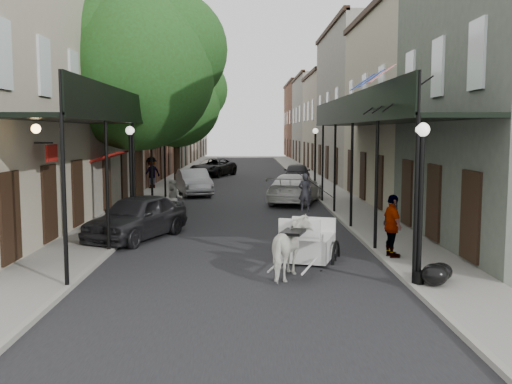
{
  "coord_description": "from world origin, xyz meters",
  "views": [
    {
      "loc": [
        0.12,
        -14.85,
        3.62
      ],
      "look_at": [
        0.45,
        4.26,
        1.6
      ],
      "focal_mm": 40.0,
      "sensor_mm": 36.0,
      "label": 1
    }
  ],
  "objects_px": {
    "lamppost_right_near": "(421,201)",
    "car_right_near": "(295,188)",
    "pedestrian_walking": "(174,199)",
    "car_left_far": "(213,167)",
    "tree_far": "(182,99)",
    "pedestrian_sidewalk_right": "(392,226)",
    "horse": "(292,248)",
    "pedestrian_sidewalk_left": "(151,173)",
    "lamppost_right_far": "(315,159)",
    "car_right_far": "(297,174)",
    "tree_near": "(146,65)",
    "carriage": "(311,224)",
    "lamppost_left": "(131,175)",
    "car_left_mid": "(194,182)",
    "car_left_near": "(137,217)"
  },
  "relations": [
    {
      "from": "lamppost_right_near",
      "to": "car_right_near",
      "type": "height_order",
      "value": "lamppost_right_near"
    },
    {
      "from": "pedestrian_walking",
      "to": "car_left_far",
      "type": "distance_m",
      "value": 22.54
    },
    {
      "from": "tree_far",
      "to": "pedestrian_sidewalk_right",
      "type": "relative_size",
      "value": 4.88
    },
    {
      "from": "horse",
      "to": "pedestrian_sidewalk_left",
      "type": "height_order",
      "value": "pedestrian_sidewalk_left"
    },
    {
      "from": "pedestrian_sidewalk_left",
      "to": "pedestrian_sidewalk_right",
      "type": "relative_size",
      "value": 1.1
    },
    {
      "from": "lamppost_right_far",
      "to": "pedestrian_walking",
      "type": "xyz_separation_m",
      "value": [
        -7.06,
        -8.9,
        -1.25
      ]
    },
    {
      "from": "car_right_far",
      "to": "tree_near",
      "type": "bearing_deg",
      "value": 66.93
    },
    {
      "from": "horse",
      "to": "car_right_far",
      "type": "distance_m",
      "value": 25.14
    },
    {
      "from": "pedestrian_sidewalk_left",
      "to": "lamppost_right_near",
      "type": "bearing_deg",
      "value": 71.1
    },
    {
      "from": "tree_far",
      "to": "carriage",
      "type": "distance_m",
      "value": 24.25
    },
    {
      "from": "lamppost_right_far",
      "to": "car_right_far",
      "type": "xyz_separation_m",
      "value": [
        -0.5,
        6.03,
        -1.29
      ]
    },
    {
      "from": "pedestrian_sidewalk_left",
      "to": "pedestrian_sidewalk_right",
      "type": "xyz_separation_m",
      "value": [
        10.0,
        -19.9,
        -0.09
      ]
    },
    {
      "from": "car_right_far",
      "to": "pedestrian_sidewalk_left",
      "type": "bearing_deg",
      "value": 25.76
    },
    {
      "from": "horse",
      "to": "pedestrian_walking",
      "type": "bearing_deg",
      "value": -49.69
    },
    {
      "from": "lamppost_left",
      "to": "car_left_mid",
      "type": "distance_m",
      "value": 12.03
    },
    {
      "from": "tree_far",
      "to": "horse",
      "type": "height_order",
      "value": "tree_far"
    },
    {
      "from": "car_left_near",
      "to": "car_left_mid",
      "type": "bearing_deg",
      "value": 109.46
    },
    {
      "from": "horse",
      "to": "pedestrian_walking",
      "type": "height_order",
      "value": "pedestrian_walking"
    },
    {
      "from": "car_left_mid",
      "to": "car_left_near",
      "type": "bearing_deg",
      "value": -107.07
    },
    {
      "from": "car_left_near",
      "to": "lamppost_left",
      "type": "bearing_deg",
      "value": 128.81
    },
    {
      "from": "pedestrian_sidewalk_right",
      "to": "car_right_far",
      "type": "height_order",
      "value": "pedestrian_sidewalk_right"
    },
    {
      "from": "tree_near",
      "to": "pedestrian_sidewalk_right",
      "type": "xyz_separation_m",
      "value": [
        8.4,
        -9.37,
        -5.49
      ]
    },
    {
      "from": "lamppost_right_near",
      "to": "lamppost_right_far",
      "type": "relative_size",
      "value": 1.0
    },
    {
      "from": "tree_near",
      "to": "lamppost_right_near",
      "type": "xyz_separation_m",
      "value": [
        8.3,
        -12.18,
        -4.44
      ]
    },
    {
      "from": "pedestrian_sidewalk_left",
      "to": "car_left_mid",
      "type": "relative_size",
      "value": 0.43
    },
    {
      "from": "car_left_far",
      "to": "lamppost_left",
      "type": "bearing_deg",
      "value": -73.02
    },
    {
      "from": "tree_near",
      "to": "lamppost_right_far",
      "type": "height_order",
      "value": "tree_near"
    },
    {
      "from": "lamppost_right_near",
      "to": "tree_far",
      "type": "bearing_deg",
      "value": 107.68
    },
    {
      "from": "tree_near",
      "to": "pedestrian_sidewalk_right",
      "type": "distance_m",
      "value": 13.72
    },
    {
      "from": "lamppost_left",
      "to": "car_left_near",
      "type": "xyz_separation_m",
      "value": [
        0.52,
        -1.76,
        -1.29
      ]
    },
    {
      "from": "lamppost_right_far",
      "to": "carriage",
      "type": "height_order",
      "value": "lamppost_right_far"
    },
    {
      "from": "carriage",
      "to": "car_left_near",
      "type": "distance_m",
      "value": 6.3
    },
    {
      "from": "tree_far",
      "to": "car_right_far",
      "type": "bearing_deg",
      "value": -1.05
    },
    {
      "from": "tree_far",
      "to": "car_left_near",
      "type": "xyz_separation_m",
      "value": [
        0.67,
        -19.94,
        -5.08
      ]
    },
    {
      "from": "pedestrian_walking",
      "to": "car_left_near",
      "type": "relative_size",
      "value": 0.36
    },
    {
      "from": "lamppost_left",
      "to": "pedestrian_sidewalk_left",
      "type": "height_order",
      "value": "lamppost_left"
    },
    {
      "from": "pedestrian_sidewalk_left",
      "to": "car_left_near",
      "type": "distance_m",
      "value": 16.62
    },
    {
      "from": "car_left_mid",
      "to": "lamppost_left",
      "type": "bearing_deg",
      "value": -109.99
    },
    {
      "from": "carriage",
      "to": "car_right_near",
      "type": "height_order",
      "value": "carriage"
    },
    {
      "from": "lamppost_left",
      "to": "car_left_near",
      "type": "distance_m",
      "value": 2.24
    },
    {
      "from": "pedestrian_walking",
      "to": "tree_near",
      "type": "bearing_deg",
      "value": 142.32
    },
    {
      "from": "lamppost_right_far",
      "to": "car_left_far",
      "type": "height_order",
      "value": "lamppost_right_far"
    },
    {
      "from": "tree_near",
      "to": "tree_far",
      "type": "distance_m",
      "value": 14.02
    },
    {
      "from": "tree_near",
      "to": "lamppost_left",
      "type": "relative_size",
      "value": 2.6
    },
    {
      "from": "horse",
      "to": "car_left_near",
      "type": "xyz_separation_m",
      "value": [
        -4.82,
        5.24,
        0.01
      ]
    },
    {
      "from": "lamppost_right_far",
      "to": "car_left_near",
      "type": "bearing_deg",
      "value": -119.16
    },
    {
      "from": "tree_near",
      "to": "pedestrian_sidewalk_left",
      "type": "xyz_separation_m",
      "value": [
        -1.6,
        10.54,
        -5.4
      ]
    },
    {
      "from": "tree_near",
      "to": "car_left_near",
      "type": "xyz_separation_m",
      "value": [
        0.62,
        -5.94,
        -5.73
      ]
    },
    {
      "from": "carriage",
      "to": "lamppost_right_far",
      "type": "bearing_deg",
      "value": 100.45
    },
    {
      "from": "car_right_near",
      "to": "carriage",
      "type": "bearing_deg",
      "value": 103.25
    }
  ]
}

